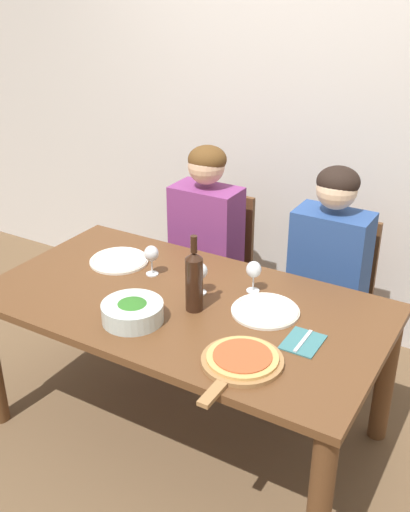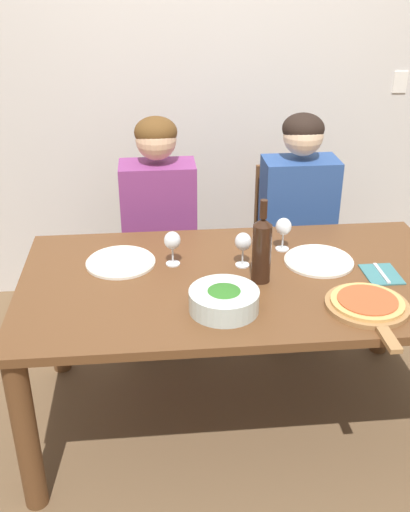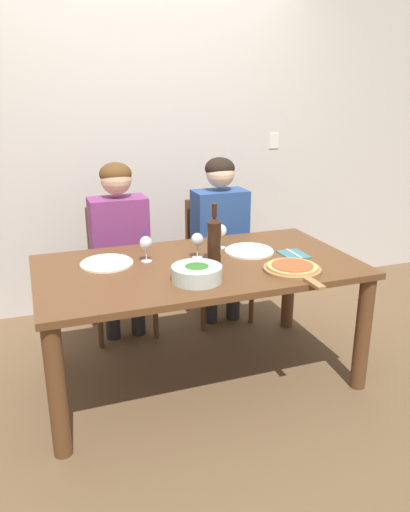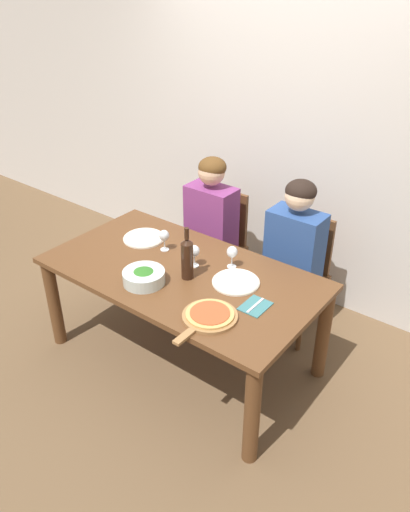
{
  "view_description": "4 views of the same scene",
  "coord_description": "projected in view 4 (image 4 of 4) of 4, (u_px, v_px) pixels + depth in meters",
  "views": [
    {
      "loc": [
        1.26,
        -1.94,
        2.06
      ],
      "look_at": [
        0.01,
        0.17,
        0.88
      ],
      "focal_mm": 42.0,
      "sensor_mm": 36.0,
      "label": 1
    },
    {
      "loc": [
        -0.34,
        -2.13,
        1.9
      ],
      "look_at": [
        -0.14,
        0.03,
        0.81
      ],
      "focal_mm": 42.0,
      "sensor_mm": 36.0,
      "label": 2
    },
    {
      "loc": [
        -0.87,
        -2.5,
        1.65
      ],
      "look_at": [
        0.03,
        -0.01,
        0.77
      ],
      "focal_mm": 35.0,
      "sensor_mm": 36.0,
      "label": 3
    },
    {
      "loc": [
        1.77,
        -2.06,
        2.42
      ],
      "look_at": [
        0.1,
        0.12,
        0.81
      ],
      "focal_mm": 35.0,
      "sensor_mm": 36.0,
      "label": 4
    }
  ],
  "objects": [
    {
      "name": "person_man",
      "position": [
        294.0,
        246.0,
        3.47
      ],
      "size": [
        0.47,
        0.51,
        1.21
      ],
      "color": "#28282D",
      "rests_on": "ground"
    },
    {
      "name": "chair_right",
      "position": [
        298.0,
        270.0,
        3.67
      ],
      "size": [
        0.42,
        0.42,
        0.88
      ],
      "color": "brown",
      "rests_on": "ground"
    },
    {
      "name": "wine_glass_right",
      "position": [
        232.0,
        253.0,
        3.19
      ],
      "size": [
        0.07,
        0.07,
        0.15
      ],
      "color": "silver",
      "rests_on": "dining_table"
    },
    {
      "name": "wine_bottle",
      "position": [
        187.0,
        258.0,
        3.06
      ],
      "size": [
        0.08,
        0.08,
        0.35
      ],
      "color": "black",
      "rests_on": "dining_table"
    },
    {
      "name": "ground_plane",
      "position": [
        184.0,
        356.0,
        3.56
      ],
      "size": [
        40.0,
        40.0,
        0.0
      ],
      "primitive_type": "plane",
      "color": "brown"
    },
    {
      "name": "chair_left",
      "position": [
        218.0,
        241.0,
        4.05
      ],
      "size": [
        0.42,
        0.42,
        0.88
      ],
      "color": "brown",
      "rests_on": "ground"
    },
    {
      "name": "wine_glass_left",
      "position": [
        164.0,
        236.0,
        3.38
      ],
      "size": [
        0.07,
        0.07,
        0.15
      ],
      "color": "silver",
      "rests_on": "dining_table"
    },
    {
      "name": "person_woman",
      "position": [
        210.0,
        218.0,
        3.85
      ],
      "size": [
        0.47,
        0.51,
        1.21
      ],
      "color": "#28282D",
      "rests_on": "ground"
    },
    {
      "name": "dinner_plate_left",
      "position": [
        144.0,
        238.0,
        3.56
      ],
      "size": [
        0.3,
        0.3,
        0.02
      ],
      "color": "silver",
      "rests_on": "dining_table"
    },
    {
      "name": "broccoli_bowl",
      "position": [
        144.0,
        277.0,
        3.06
      ],
      "size": [
        0.26,
        0.26,
        0.09
      ],
      "color": "silver",
      "rests_on": "dining_table"
    },
    {
      "name": "dinner_plate_right",
      "position": [
        236.0,
        282.0,
        3.07
      ],
      "size": [
        0.3,
        0.3,
        0.02
      ],
      "color": "silver",
      "rests_on": "dining_table"
    },
    {
      "name": "wine_glass_centre",
      "position": [
        194.0,
        252.0,
        3.2
      ],
      "size": [
        0.07,
        0.07,
        0.15
      ],
      "color": "silver",
      "rests_on": "dining_table"
    },
    {
      "name": "pizza_on_board",
      "position": [
        209.0,
        316.0,
        2.76
      ],
      "size": [
        0.31,
        0.45,
        0.04
      ],
      "color": "#9E7042",
      "rests_on": "dining_table"
    },
    {
      "name": "dining_table",
      "position": [
        182.0,
        285.0,
        3.26
      ],
      "size": [
        1.79,
        0.97,
        0.72
      ],
      "color": "brown",
      "rests_on": "ground"
    },
    {
      "name": "fork_on_napkin",
      "position": [
        255.0,
        306.0,
        2.86
      ],
      "size": [
        0.14,
        0.18,
        0.01
      ],
      "color": "#387075",
      "rests_on": "dining_table"
    },
    {
      "name": "back_wall",
      "position": [
        288.0,
        129.0,
        3.75
      ],
      "size": [
        10.0,
        0.06,
        2.7
      ],
      "color": "silver",
      "rests_on": "ground"
    }
  ]
}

